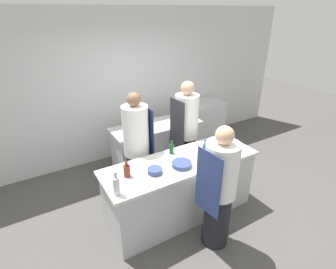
{
  "coord_description": "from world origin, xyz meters",
  "views": [
    {
      "loc": [
        -1.71,
        -2.49,
        2.73
      ],
      "look_at": [
        0.0,
        0.35,
        1.14
      ],
      "focal_mm": 28.0,
      "sensor_mm": 36.0,
      "label": 1
    }
  ],
  "objects_px": {
    "bowl_ceramic_blue": "(155,171)",
    "bottle_sauce": "(172,148)",
    "bottle_olive_oil": "(205,151)",
    "bottle_cooking_oil": "(117,185)",
    "chef_at_stove": "(137,149)",
    "bowl_mixing_large": "(182,164)",
    "bottle_vinegar": "(231,146)",
    "bottle_water": "(127,171)",
    "stockpot": "(137,125)",
    "bottle_wine": "(217,140)",
    "bowl_prep_small": "(217,154)",
    "oven_range": "(199,122)",
    "chef_at_prep_near": "(219,190)",
    "chef_at_pass_far": "(186,133)"
  },
  "relations": [
    {
      "from": "bowl_ceramic_blue",
      "to": "bottle_sauce",
      "type": "bearing_deg",
      "value": 35.65
    },
    {
      "from": "bottle_olive_oil",
      "to": "bottle_cooking_oil",
      "type": "bearing_deg",
      "value": -174.66
    },
    {
      "from": "chef_at_stove",
      "to": "bowl_mixing_large",
      "type": "xyz_separation_m",
      "value": [
        0.29,
        -0.75,
        0.06
      ]
    },
    {
      "from": "bottle_vinegar",
      "to": "chef_at_stove",
      "type": "bearing_deg",
      "value": 143.44
    },
    {
      "from": "bottle_water",
      "to": "stockpot",
      "type": "xyz_separation_m",
      "value": [
        0.65,
        1.09,
        0.04
      ]
    },
    {
      "from": "bowl_ceramic_blue",
      "to": "stockpot",
      "type": "distance_m",
      "value": 1.25
    },
    {
      "from": "bottle_wine",
      "to": "bowl_prep_small",
      "type": "relative_size",
      "value": 1.24
    },
    {
      "from": "bottle_water",
      "to": "bowl_ceramic_blue",
      "type": "bearing_deg",
      "value": -19.66
    },
    {
      "from": "oven_range",
      "to": "bottle_cooking_oil",
      "type": "distance_m",
      "value": 3.35
    },
    {
      "from": "bottle_olive_oil",
      "to": "bottle_water",
      "type": "xyz_separation_m",
      "value": [
        -1.08,
        0.14,
        -0.03
      ]
    },
    {
      "from": "chef_at_prep_near",
      "to": "bottle_cooking_oil",
      "type": "xyz_separation_m",
      "value": [
        -1.08,
        0.45,
        0.2
      ]
    },
    {
      "from": "oven_range",
      "to": "bottle_vinegar",
      "type": "relative_size",
      "value": 3.74
    },
    {
      "from": "oven_range",
      "to": "bottle_water",
      "type": "xyz_separation_m",
      "value": [
        -2.42,
        -1.72,
        0.52
      ]
    },
    {
      "from": "bottle_vinegar",
      "to": "bowl_mixing_large",
      "type": "distance_m",
      "value": 0.81
    },
    {
      "from": "chef_at_pass_far",
      "to": "bottle_water",
      "type": "relative_size",
      "value": 8.52
    },
    {
      "from": "chef_at_pass_far",
      "to": "bottle_wine",
      "type": "bearing_deg",
      "value": -177.1
    },
    {
      "from": "bottle_olive_oil",
      "to": "bottle_sauce",
      "type": "xyz_separation_m",
      "value": [
        -0.32,
        0.34,
        -0.03
      ]
    },
    {
      "from": "bottle_water",
      "to": "chef_at_prep_near",
      "type": "bearing_deg",
      "value": -39.71
    },
    {
      "from": "bottle_wine",
      "to": "bowl_prep_small",
      "type": "xyz_separation_m",
      "value": [
        -0.17,
        -0.2,
        -0.08
      ]
    },
    {
      "from": "chef_at_stove",
      "to": "bottle_olive_oil",
      "type": "height_order",
      "value": "chef_at_stove"
    },
    {
      "from": "bowl_mixing_large",
      "to": "bowl_ceramic_blue",
      "type": "height_order",
      "value": "bowl_ceramic_blue"
    },
    {
      "from": "oven_range",
      "to": "bottle_water",
      "type": "relative_size",
      "value": 4.88
    },
    {
      "from": "bottle_wine",
      "to": "bottle_cooking_oil",
      "type": "relative_size",
      "value": 0.94
    },
    {
      "from": "oven_range",
      "to": "bottle_olive_oil",
      "type": "relative_size",
      "value": 3.59
    },
    {
      "from": "bottle_wine",
      "to": "stockpot",
      "type": "relative_size",
      "value": 0.94
    },
    {
      "from": "chef_at_prep_near",
      "to": "bottle_vinegar",
      "type": "height_order",
      "value": "chef_at_prep_near"
    },
    {
      "from": "chef_at_stove",
      "to": "bottle_cooking_oil",
      "type": "height_order",
      "value": "chef_at_stove"
    },
    {
      "from": "bottle_vinegar",
      "to": "bottle_cooking_oil",
      "type": "relative_size",
      "value": 0.91
    },
    {
      "from": "bowl_ceramic_blue",
      "to": "oven_range",
      "type": "bearing_deg",
      "value": 41.05
    },
    {
      "from": "chef_at_stove",
      "to": "oven_range",
      "type": "bearing_deg",
      "value": 117.29
    },
    {
      "from": "bottle_sauce",
      "to": "bowl_ceramic_blue",
      "type": "xyz_separation_m",
      "value": [
        -0.44,
        -0.31,
        -0.05
      ]
    },
    {
      "from": "bottle_vinegar",
      "to": "bottle_cooking_oil",
      "type": "xyz_separation_m",
      "value": [
        -1.72,
        -0.06,
        0.01
      ]
    },
    {
      "from": "bowl_mixing_large",
      "to": "chef_at_stove",
      "type": "bearing_deg",
      "value": 110.87
    },
    {
      "from": "stockpot",
      "to": "bottle_vinegar",
      "type": "bearing_deg",
      "value": -57.01
    },
    {
      "from": "chef_at_stove",
      "to": "bottle_vinegar",
      "type": "bearing_deg",
      "value": 51.72
    },
    {
      "from": "oven_range",
      "to": "bottle_vinegar",
      "type": "distance_m",
      "value": 2.2
    },
    {
      "from": "bottle_cooking_oil",
      "to": "bowl_mixing_large",
      "type": "xyz_separation_m",
      "value": [
        0.92,
        0.11,
        -0.09
      ]
    },
    {
      "from": "bottle_vinegar",
      "to": "chef_at_pass_far",
      "type": "bearing_deg",
      "value": 99.49
    },
    {
      "from": "bottle_water",
      "to": "bowl_ceramic_blue",
      "type": "height_order",
      "value": "bottle_water"
    },
    {
      "from": "chef_at_pass_far",
      "to": "bowl_prep_small",
      "type": "relative_size",
      "value": 7.86
    },
    {
      "from": "chef_at_pass_far",
      "to": "bowl_mixing_large",
      "type": "bearing_deg",
      "value": 138.29
    },
    {
      "from": "chef_at_pass_far",
      "to": "bottle_cooking_oil",
      "type": "xyz_separation_m",
      "value": [
        -1.57,
        -0.95,
        0.14
      ]
    },
    {
      "from": "chef_at_prep_near",
      "to": "bowl_mixing_large",
      "type": "height_order",
      "value": "chef_at_prep_near"
    },
    {
      "from": "chef_at_pass_far",
      "to": "bottle_vinegar",
      "type": "distance_m",
      "value": 0.92
    },
    {
      "from": "bottle_sauce",
      "to": "bowl_prep_small",
      "type": "relative_size",
      "value": 0.9
    },
    {
      "from": "bottle_vinegar",
      "to": "bowl_mixing_large",
      "type": "relative_size",
      "value": 1.03
    },
    {
      "from": "chef_at_stove",
      "to": "bottle_wine",
      "type": "xyz_separation_m",
      "value": [
        1.02,
        -0.58,
        0.13
      ]
    },
    {
      "from": "oven_range",
      "to": "chef_at_stove",
      "type": "distance_m",
      "value": 2.34
    },
    {
      "from": "bottle_water",
      "to": "bowl_mixing_large",
      "type": "xyz_separation_m",
      "value": [
        0.69,
        -0.15,
        -0.05
      ]
    },
    {
      "from": "bottle_cooking_oil",
      "to": "bowl_mixing_large",
      "type": "bearing_deg",
      "value": 6.73
    }
  ]
}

